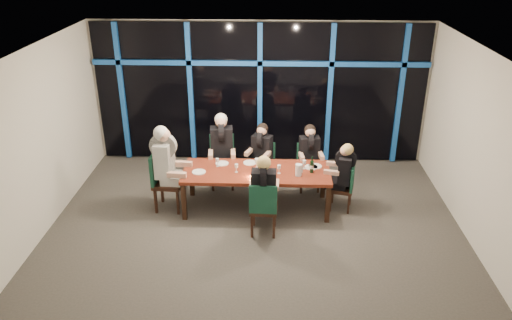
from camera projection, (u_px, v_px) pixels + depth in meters
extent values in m
plane|color=#504C47|center=(255.00, 231.00, 8.40)|extent=(7.00, 7.00, 0.00)
cube|color=white|center=(260.00, 93.00, 10.49)|extent=(7.00, 0.04, 3.00)
cube|color=white|center=(243.00, 269.00, 5.05)|extent=(7.00, 0.04, 3.00)
cube|color=white|center=(34.00, 147.00, 7.88)|extent=(0.04, 6.00, 3.00)
cube|color=white|center=(482.00, 153.00, 7.66)|extent=(0.04, 6.00, 3.00)
cube|color=white|center=(255.00, 54.00, 7.14)|extent=(7.00, 6.00, 0.04)
cube|color=black|center=(260.00, 94.00, 10.44)|extent=(6.86, 0.04, 2.94)
cube|color=#1550A9|center=(122.00, 93.00, 10.48)|extent=(0.10, 0.10, 2.94)
cube|color=#1550A9|center=(191.00, 94.00, 10.44)|extent=(0.10, 0.10, 2.94)
cube|color=#1550A9|center=(260.00, 94.00, 10.39)|extent=(0.10, 0.10, 2.94)
cube|color=#1550A9|center=(330.00, 95.00, 10.34)|extent=(0.10, 0.10, 2.94)
cube|color=#1550A9|center=(400.00, 96.00, 10.30)|extent=(0.10, 0.10, 2.94)
cube|color=#1550A9|center=(260.00, 63.00, 10.11)|extent=(6.86, 0.10, 0.10)
cube|color=#FF2D14|center=(313.00, 60.00, 10.41)|extent=(0.60, 0.05, 0.35)
cube|color=maroon|center=(256.00, 172.00, 8.82)|extent=(2.60, 1.00, 0.06)
cube|color=black|center=(184.00, 202.00, 8.62)|extent=(0.08, 0.08, 0.69)
cube|color=black|center=(328.00, 204.00, 8.54)|extent=(0.08, 0.08, 0.69)
cube|color=black|center=(192.00, 179.00, 9.42)|extent=(0.08, 0.08, 0.69)
cube|color=black|center=(323.00, 181.00, 9.34)|extent=(0.08, 0.08, 0.69)
cube|color=black|center=(222.00, 164.00, 9.69)|extent=(0.52, 0.52, 0.06)
cube|color=#174C36|center=(222.00, 147.00, 9.76)|extent=(0.48, 0.10, 0.53)
cube|color=black|center=(213.00, 181.00, 9.62)|extent=(0.05, 0.05, 0.44)
cube|color=black|center=(233.00, 180.00, 9.64)|extent=(0.05, 0.05, 0.44)
cube|color=black|center=(213.00, 172.00, 9.96)|extent=(0.05, 0.05, 0.44)
cube|color=black|center=(232.00, 171.00, 9.98)|extent=(0.05, 0.05, 0.44)
cube|color=black|center=(261.00, 167.00, 9.71)|extent=(0.53, 0.53, 0.06)
cube|color=#174C36|center=(265.00, 152.00, 9.76)|extent=(0.40, 0.19, 0.46)
cube|color=black|center=(250.00, 180.00, 9.72)|extent=(0.05, 0.05, 0.39)
cube|color=black|center=(266.00, 183.00, 9.60)|extent=(0.05, 0.05, 0.39)
cube|color=black|center=(257.00, 173.00, 10.00)|extent=(0.05, 0.05, 0.39)
cube|color=black|center=(272.00, 175.00, 9.88)|extent=(0.05, 0.05, 0.39)
cube|color=black|center=(309.00, 170.00, 9.61)|extent=(0.47, 0.47, 0.06)
cube|color=#174C36|center=(307.00, 154.00, 9.67)|extent=(0.42, 0.10, 0.46)
cube|color=black|center=(301.00, 184.00, 9.54)|extent=(0.04, 0.04, 0.39)
cube|color=black|center=(318.00, 183.00, 9.57)|extent=(0.04, 0.04, 0.39)
cube|color=black|center=(298.00, 176.00, 9.84)|extent=(0.04, 0.04, 0.39)
cube|color=black|center=(315.00, 176.00, 9.87)|extent=(0.04, 0.04, 0.39)
cube|color=black|center=(169.00, 183.00, 8.91)|extent=(0.54, 0.54, 0.07)
cube|color=#174C36|center=(155.00, 167.00, 8.80)|extent=(0.09, 0.51, 0.56)
cube|color=black|center=(178.00, 202.00, 8.82)|extent=(0.05, 0.05, 0.47)
cube|color=black|center=(183.00, 192.00, 9.18)|extent=(0.05, 0.05, 0.47)
cube|color=black|center=(156.00, 201.00, 8.86)|extent=(0.05, 0.05, 0.47)
cube|color=black|center=(162.00, 191.00, 9.22)|extent=(0.05, 0.05, 0.47)
cube|color=black|center=(341.00, 188.00, 8.94)|extent=(0.48, 0.48, 0.05)
cube|color=#174C36|center=(352.00, 178.00, 8.80)|extent=(0.13, 0.40, 0.45)
cube|color=black|center=(333.00, 194.00, 9.21)|extent=(0.04, 0.04, 0.38)
cube|color=black|center=(330.00, 202.00, 8.93)|extent=(0.04, 0.04, 0.38)
cube|color=black|center=(350.00, 196.00, 9.14)|extent=(0.04, 0.04, 0.38)
cube|color=black|center=(349.00, 204.00, 8.85)|extent=(0.04, 0.04, 0.38)
cube|color=black|center=(264.00, 208.00, 8.21)|extent=(0.47, 0.47, 0.06)
cube|color=#174C36|center=(263.00, 200.00, 7.92)|extent=(0.45, 0.07, 0.50)
cube|color=black|center=(275.00, 216.00, 8.46)|extent=(0.04, 0.04, 0.42)
cube|color=black|center=(254.00, 215.00, 8.49)|extent=(0.04, 0.04, 0.42)
cube|color=black|center=(274.00, 227.00, 8.14)|extent=(0.04, 0.04, 0.42)
cube|color=black|center=(252.00, 226.00, 8.16)|extent=(0.04, 0.04, 0.42)
cube|color=black|center=(222.00, 162.00, 9.53)|extent=(0.42, 0.48, 0.15)
cube|color=black|center=(222.00, 142.00, 9.54)|extent=(0.44, 0.29, 0.59)
cylinder|color=black|center=(221.00, 131.00, 9.44)|extent=(0.15, 0.45, 0.44)
sphere|color=tan|center=(221.00, 122.00, 9.34)|extent=(0.22, 0.22, 0.22)
sphere|color=silver|center=(221.00, 119.00, 9.37)|extent=(0.24, 0.24, 0.24)
cube|color=tan|center=(211.00, 154.00, 9.36)|extent=(0.12, 0.32, 0.08)
cube|color=tan|center=(233.00, 154.00, 9.38)|extent=(0.12, 0.32, 0.08)
cube|color=black|center=(259.00, 165.00, 9.57)|extent=(0.45, 0.48, 0.13)
cube|color=black|center=(262.00, 148.00, 9.57)|extent=(0.42, 0.34, 0.52)
cylinder|color=black|center=(262.00, 138.00, 9.48)|extent=(0.22, 0.39, 0.39)
sphere|color=tan|center=(262.00, 130.00, 9.40)|extent=(0.19, 0.19, 0.19)
sphere|color=black|center=(263.00, 128.00, 9.42)|extent=(0.21, 0.21, 0.21)
cube|color=tan|center=(249.00, 152.00, 9.46)|extent=(0.17, 0.28, 0.07)
cube|color=tan|center=(267.00, 155.00, 9.33)|extent=(0.17, 0.28, 0.07)
cube|color=black|center=(310.00, 168.00, 9.47)|extent=(0.38, 0.43, 0.13)
cube|color=black|center=(309.00, 150.00, 9.48)|extent=(0.40, 0.27, 0.52)
cylinder|color=black|center=(310.00, 140.00, 9.39)|extent=(0.14, 0.40, 0.39)
sphere|color=tan|center=(310.00, 132.00, 9.30)|extent=(0.20, 0.20, 0.20)
sphere|color=black|center=(310.00, 130.00, 9.33)|extent=(0.21, 0.21, 0.21)
cube|color=tan|center=(302.00, 156.00, 9.27)|extent=(0.11, 0.29, 0.07)
cube|color=tan|center=(321.00, 156.00, 9.30)|extent=(0.11, 0.29, 0.07)
cube|color=black|center=(176.00, 178.00, 8.85)|extent=(0.50, 0.44, 0.16)
cube|color=black|center=(164.00, 159.00, 8.71)|extent=(0.30, 0.47, 0.63)
cylinder|color=black|center=(163.00, 146.00, 8.61)|extent=(0.48, 0.15, 0.47)
sphere|color=tan|center=(164.00, 135.00, 8.52)|extent=(0.23, 0.23, 0.23)
sphere|color=silver|center=(161.00, 133.00, 8.51)|extent=(0.26, 0.26, 0.26)
cube|color=tan|center=(177.00, 175.00, 8.56)|extent=(0.34, 0.11, 0.09)
cube|color=tan|center=(183.00, 164.00, 8.96)|extent=(0.34, 0.11, 0.09)
cube|color=black|center=(336.00, 183.00, 8.93)|extent=(0.44, 0.40, 0.13)
cube|color=black|center=(345.00, 169.00, 8.77)|extent=(0.29, 0.40, 0.50)
cylinder|color=black|center=(346.00, 159.00, 8.69)|extent=(0.39, 0.17, 0.38)
sphere|color=tan|center=(345.00, 151.00, 8.63)|extent=(0.19, 0.19, 0.19)
sphere|color=tan|center=(348.00, 149.00, 8.61)|extent=(0.21, 0.21, 0.21)
cube|color=tan|center=(334.00, 164.00, 8.98)|extent=(0.28, 0.13, 0.07)
cube|color=tan|center=(331.00, 172.00, 8.67)|extent=(0.28, 0.13, 0.07)
cube|color=black|center=(264.00, 200.00, 8.28)|extent=(0.38, 0.43, 0.14)
cube|color=black|center=(264.00, 187.00, 8.00)|extent=(0.41, 0.25, 0.56)
cylinder|color=black|center=(264.00, 174.00, 7.90)|extent=(0.12, 0.42, 0.42)
sphere|color=tan|center=(264.00, 164.00, 7.85)|extent=(0.21, 0.21, 0.21)
sphere|color=tan|center=(264.00, 163.00, 7.80)|extent=(0.23, 0.23, 0.23)
cube|color=tan|center=(277.00, 185.00, 8.23)|extent=(0.09, 0.30, 0.08)
cube|color=tan|center=(253.00, 184.00, 8.26)|extent=(0.09, 0.30, 0.08)
cylinder|color=white|center=(222.00, 163.00, 9.07)|extent=(0.24, 0.24, 0.01)
cylinder|color=white|center=(250.00, 163.00, 9.09)|extent=(0.24, 0.24, 0.01)
cylinder|color=white|center=(315.00, 166.00, 8.96)|extent=(0.24, 0.24, 0.01)
cylinder|color=white|center=(199.00, 172.00, 8.74)|extent=(0.24, 0.24, 0.01)
cylinder|color=white|center=(311.00, 167.00, 8.92)|extent=(0.24, 0.24, 0.01)
cylinder|color=white|center=(266.00, 176.00, 8.59)|extent=(0.24, 0.24, 0.01)
cylinder|color=black|center=(312.00, 167.00, 8.70)|extent=(0.07, 0.07, 0.22)
cylinder|color=black|center=(312.00, 159.00, 8.64)|extent=(0.03, 0.03, 0.08)
cylinder|color=silver|center=(312.00, 167.00, 8.70)|extent=(0.07, 0.07, 0.06)
cylinder|color=white|center=(299.00, 170.00, 8.60)|extent=(0.12, 0.12, 0.21)
cylinder|color=white|center=(302.00, 169.00, 8.59)|extent=(0.02, 0.02, 0.15)
cylinder|color=#FF9C4C|center=(251.00, 177.00, 8.57)|extent=(0.04, 0.04, 0.03)
cylinder|color=silver|center=(236.00, 172.00, 8.75)|extent=(0.06, 0.06, 0.01)
cylinder|color=silver|center=(236.00, 170.00, 8.73)|extent=(0.01, 0.01, 0.09)
cylinder|color=silver|center=(236.00, 166.00, 8.70)|extent=(0.06, 0.06, 0.06)
cylinder|color=silver|center=(257.00, 168.00, 8.90)|extent=(0.07, 0.07, 0.01)
cylinder|color=silver|center=(257.00, 165.00, 8.88)|extent=(0.01, 0.01, 0.11)
cylinder|color=silver|center=(257.00, 161.00, 8.84)|extent=(0.07, 0.07, 0.08)
cylinder|color=silver|center=(279.00, 173.00, 8.71)|extent=(0.06, 0.06, 0.01)
cylinder|color=silver|center=(279.00, 171.00, 8.69)|extent=(0.01, 0.01, 0.09)
cylinder|color=silver|center=(279.00, 167.00, 8.66)|extent=(0.06, 0.06, 0.06)
cylinder|color=white|center=(218.00, 166.00, 8.97)|extent=(0.06, 0.06, 0.01)
cylinder|color=white|center=(218.00, 164.00, 8.95)|extent=(0.01, 0.01, 0.09)
cylinder|color=white|center=(217.00, 160.00, 8.92)|extent=(0.06, 0.06, 0.06)
cylinder|color=silver|center=(304.00, 168.00, 8.89)|extent=(0.06, 0.06, 0.01)
cylinder|color=silver|center=(304.00, 166.00, 8.87)|extent=(0.01, 0.01, 0.09)
cylinder|color=silver|center=(304.00, 162.00, 8.83)|extent=(0.06, 0.06, 0.07)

